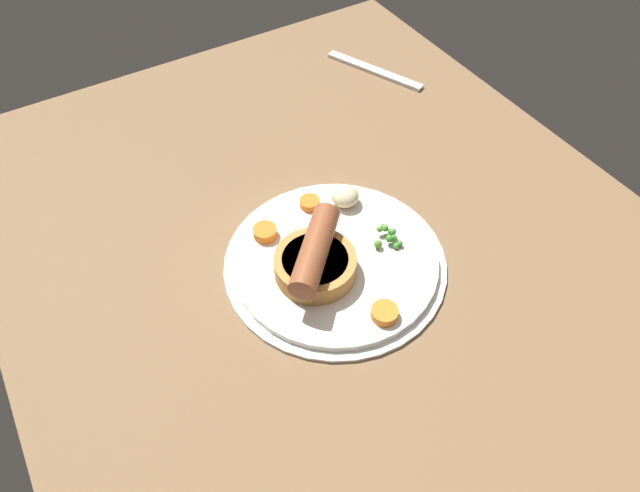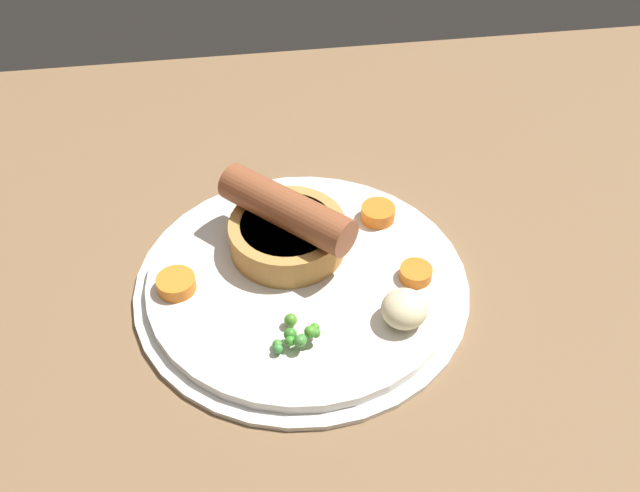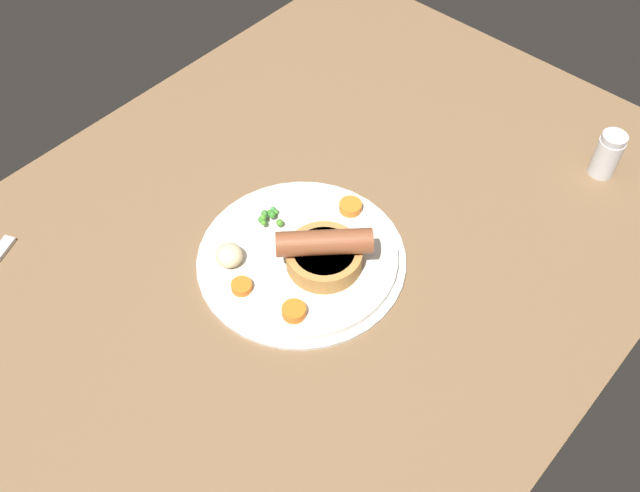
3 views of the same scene
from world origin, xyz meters
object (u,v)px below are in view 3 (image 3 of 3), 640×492
pea_pile (269,216)px  carrot_slice_3 (242,287)px  dinner_plate (301,257)px  carrot_slice_1 (350,207)px  carrot_slice_2 (294,311)px  sausage_pudding (324,252)px  salt_shaker (607,154)px  potato_chunk_1 (229,255)px

pea_pile → carrot_slice_3: bearing=-152.7°
dinner_plate → carrot_slice_1: bearing=1.0°
dinner_plate → carrot_slice_2: 9.46cm
pea_pile → carrot_slice_2: pea_pile is taller
sausage_pudding → carrot_slice_2: size_ratio=3.61×
sausage_pudding → carrot_slice_3: sausage_pudding is taller
carrot_slice_1 → sausage_pudding: bearing=-159.5°
sausage_pudding → carrot_slice_1: sausage_pudding is taller
salt_shaker → potato_chunk_1: bearing=150.4°
pea_pile → potato_chunk_1: 8.27cm
dinner_plate → salt_shaker: (40.58, -21.23, 2.91)cm
carrot_slice_3 → potato_chunk_1: bearing=65.2°
potato_chunk_1 → carrot_slice_2: potato_chunk_1 is taller
sausage_pudding → potato_chunk_1: sausage_pudding is taller
carrot_slice_2 → dinner_plate: bearing=37.4°
dinner_plate → carrot_slice_3: carrot_slice_3 is taller
carrot_slice_2 → carrot_slice_3: (-1.59, 7.32, -0.13)cm
dinner_plate → salt_shaker: bearing=-27.6°
potato_chunk_1 → carrot_slice_3: 4.73cm
dinner_plate → sausage_pudding: (0.74, -3.27, 3.14)cm
carrot_slice_1 → carrot_slice_3: (-18.98, 1.47, -0.07)cm
potato_chunk_1 → salt_shaker: 54.80cm
potato_chunk_1 → pea_pile: bearing=6.9°
carrot_slice_1 → carrot_slice_2: 18.35cm
carrot_slice_3 → salt_shaker: size_ratio=0.37×
potato_chunk_1 → carrot_slice_2: (-0.37, -11.56, -0.67)cm
pea_pile → carrot_slice_1: 11.08cm
dinner_plate → carrot_slice_3: size_ratio=10.41×
pea_pile → salt_shaker: bearing=-35.5°
sausage_pudding → salt_shaker: bearing=20.6°
dinner_plate → carrot_slice_1: carrot_slice_1 is taller
carrot_slice_2 → carrot_slice_3: size_ratio=1.13×
pea_pile → sausage_pudding: bearing=-92.3°
pea_pile → carrot_slice_2: bearing=-124.3°
sausage_pudding → potato_chunk_1: 12.06cm
potato_chunk_1 → sausage_pudding: bearing=-49.6°
potato_chunk_1 → carrot_slice_3: bearing=-114.8°
potato_chunk_1 → carrot_slice_2: size_ratio=1.22×
potato_chunk_1 → carrot_slice_3: potato_chunk_1 is taller
carrot_slice_2 → salt_shaker: size_ratio=0.42×
dinner_plate → sausage_pudding: sausage_pudding is taller
sausage_pudding → pea_pile: bearing=132.6°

